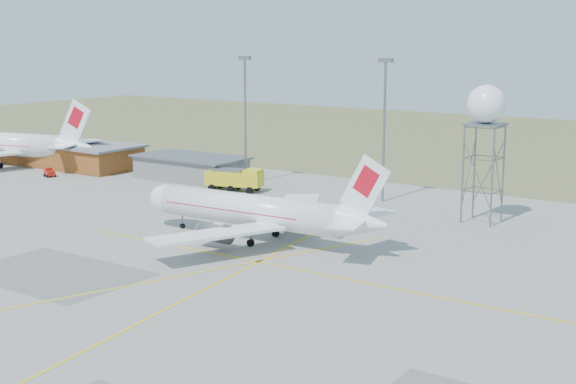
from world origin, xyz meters
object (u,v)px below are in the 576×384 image
Objects in this scene: radar_tower at (484,146)px; fire_truck at (236,180)px; baggage_tug at (50,173)px; airliner_main at (254,211)px; airliner_far at (4,145)px.

radar_tower is 1.89× the size of fire_truck.
radar_tower is at bearing 26.05° from baggage_tug.
fire_truck is at bearing 32.00° from baggage_tug.
fire_truck is at bearing -178.15° from radar_tower.
airliner_main is at bearing -62.48° from fire_truck.
airliner_main is at bearing 3.75° from baggage_tug.
fire_truck is 4.04× the size of baggage_tug.
radar_tower is (90.09, 5.71, 5.96)m from airliner_far.
radar_tower reaches higher than airliner_main.
radar_tower is at bearing -12.92° from fire_truck.
radar_tower is 74.38m from baggage_tug.
airliner_main reaches higher than baggage_tug.
airliner_far is at bearing -16.81° from airliner_main.
baggage_tug is at bearing -17.59° from airliner_main.
airliner_main is 1.88× the size of radar_tower.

